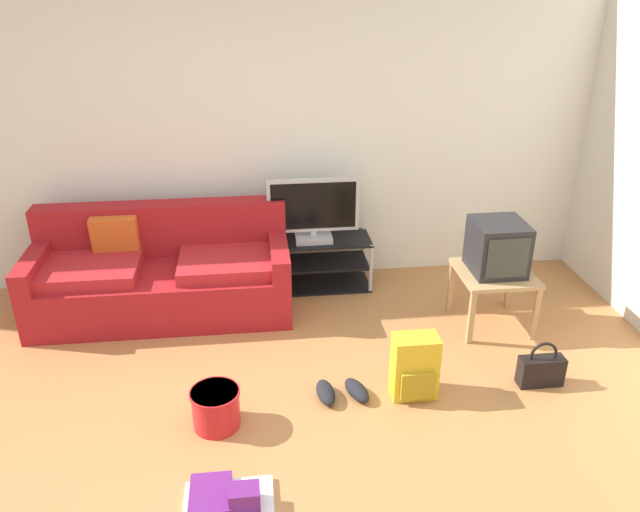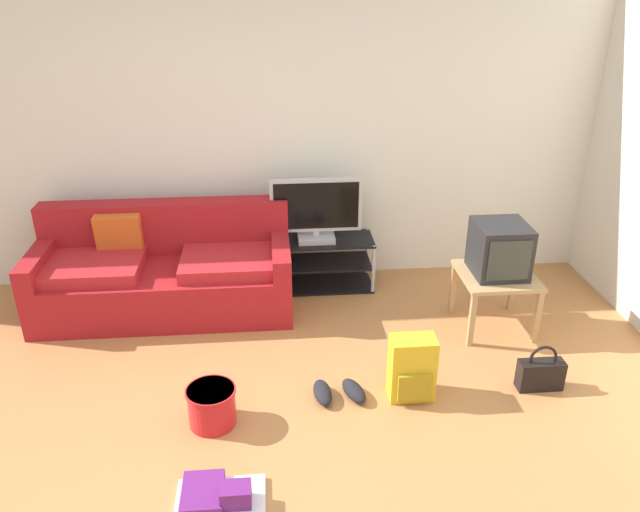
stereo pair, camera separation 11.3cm
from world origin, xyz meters
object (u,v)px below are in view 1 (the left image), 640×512
backpack (415,367)px  cleaning_bucket (216,407)px  handbag (541,369)px  floor_tray (227,499)px  side_table (494,279)px  sneakers_pair (341,391)px  couch (162,274)px  crt_tv (498,247)px  tv_stand (313,263)px  flat_tv (313,211)px

backpack → cleaning_bucket: backpack is taller
handbag → cleaning_bucket: bearing=-175.5°
handbag → floor_tray: 2.22m
side_table → sneakers_pair: side_table is taller
couch → sneakers_pair: size_ratio=5.40×
side_table → cleaning_bucket: size_ratio=1.81×
crt_tv → tv_stand: bearing=149.3°
backpack → tv_stand: bearing=88.0°
handbag → backpack: bearing=-179.3°
side_table → floor_tray: bearing=-141.5°
couch → floor_tray: (0.54, -2.13, -0.27)m
side_table → cleaning_bucket: 2.30m
couch → side_table: (2.55, -0.53, 0.08)m
sneakers_pair → floor_tray: size_ratio=0.79×
cleaning_bucket → floor_tray: cleaning_bucket is taller
backpack → floor_tray: size_ratio=0.93×
backpack → floor_tray: (-1.19, -0.80, -0.17)m
couch → crt_tv: crt_tv is taller
side_table → crt_tv: crt_tv is taller
crt_tv → backpack: crt_tv is taller
couch → handbag: bearing=-26.9°
cleaning_bucket → backpack: bearing=7.0°
floor_tray → crt_tv: bearing=38.8°
handbag → couch: bearing=153.1°
tv_stand → flat_tv: 0.49m
cleaning_bucket → floor_tray: size_ratio=0.65×
tv_stand → flat_tv: flat_tv is taller
crt_tv → handbag: size_ratio=1.23×
side_table → backpack: (-0.81, -0.80, -0.18)m
cleaning_bucket → sneakers_pair: cleaning_bucket is taller
flat_tv → sneakers_pair: flat_tv is taller
backpack → cleaning_bucket: (-1.27, -0.16, -0.08)m
couch → flat_tv: size_ratio=2.64×
handbag → cleaning_bucket: (-2.14, -0.17, 0.02)m
tv_stand → couch: bearing=-168.4°
crt_tv → handbag: 0.97m
cleaning_bucket → sneakers_pair: 0.82m
tv_stand → cleaning_bucket: tv_stand is taller
side_table → sneakers_pair: 1.54m
side_table → couch: bearing=168.2°
crt_tv → backpack: bearing=-134.9°
couch → crt_tv: 2.62m
tv_stand → floor_tray: tv_stand is taller
crt_tv → cleaning_bucket: bearing=-155.0°
tv_stand → backpack: tv_stand is taller
side_table → cleaning_bucket: bearing=-155.3°
backpack → flat_tv: bearing=88.2°
cleaning_bucket → floor_tray: 0.65m
side_table → handbag: bearing=-85.7°
flat_tv → side_table: 1.54m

